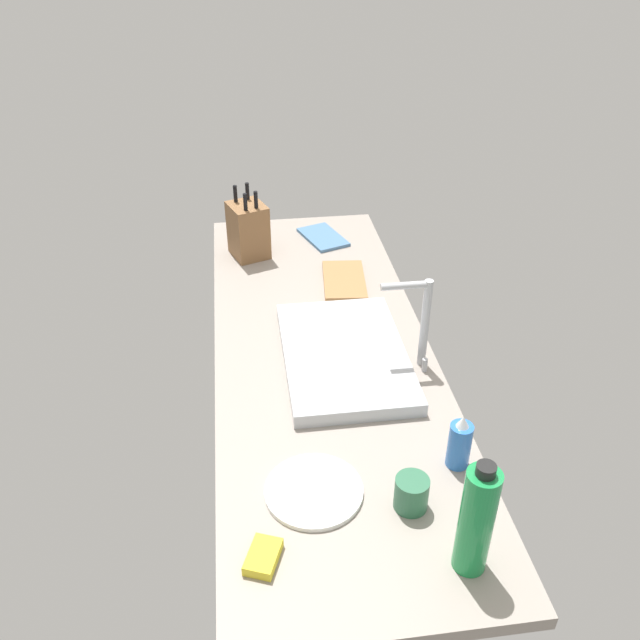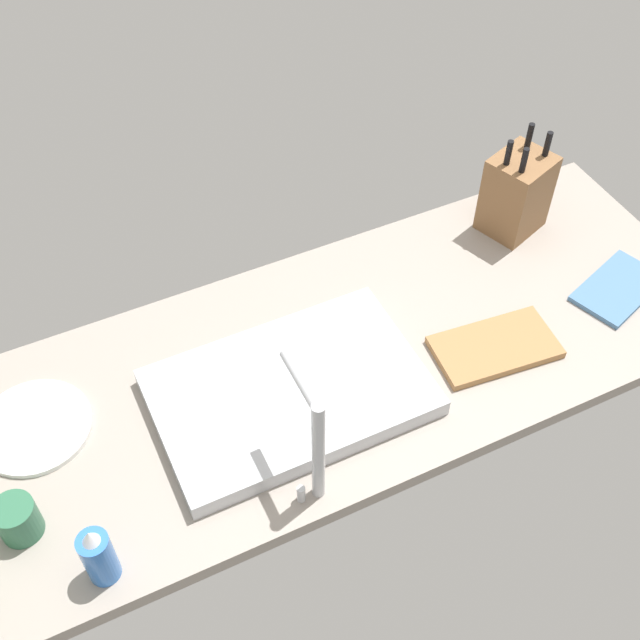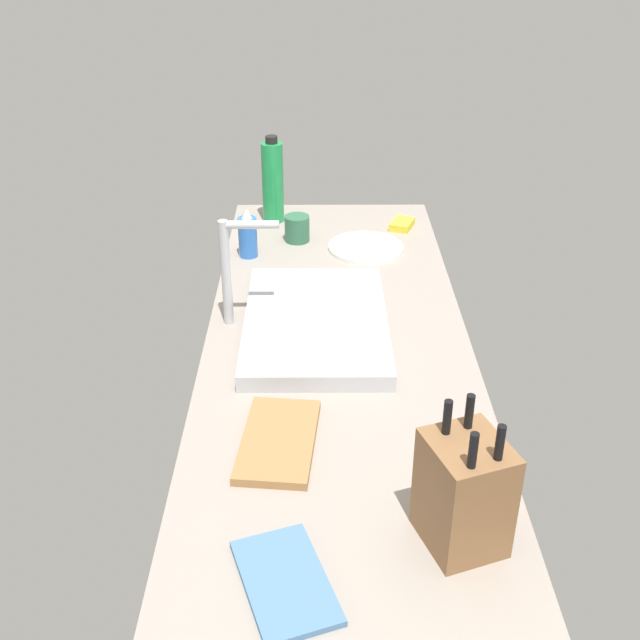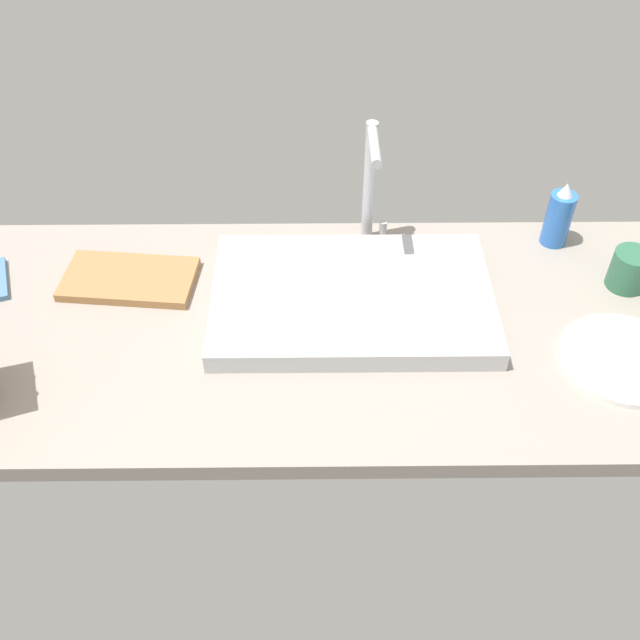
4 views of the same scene
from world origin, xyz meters
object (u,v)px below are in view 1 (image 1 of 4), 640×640
Objects in this scene: faucet at (420,317)px; knife_block at (248,230)px; water_bottle at (476,520)px; dinner_plate at (314,491)px; coffee_mug at (411,493)px; dish_sponge at (263,557)px; soap_bottle at (460,444)px; dish_towel at (323,237)px; cutting_board at (344,281)px; sink_basin at (344,355)px.

faucet reaches higher than knife_block.
water_bottle is (140.38, 37.54, 3.01)cm from knife_block.
coffee_mug is at bearing 72.20° from dinner_plate.
knife_block is 134.36cm from dish_sponge.
dinner_plate is 2.82× the size of coffee_mug.
soap_bottle is 0.69× the size of dish_towel.
faucet is 40.68cm from soap_bottle.
cutting_board is 1.15× the size of dinner_plate.
coffee_mug reaches higher than dish_towel.
soap_bottle is at bearing 8.05° from cutting_board.
faucet reaches higher than coffee_mug.
knife_block is at bearing -165.03° from water_bottle.
sink_basin is 1.96× the size of faucet.
dish_towel is (-9.69, 28.76, -9.54)cm from knife_block.
coffee_mug is at bearing -6.27° from knife_block.
knife_block is 41.20cm from cutting_board.
dish_towel is at bearing 171.14° from dinner_plate.
knife_block is at bearing -158.87° from soap_bottle.
dinner_plate is (-22.91, -28.59, -12.55)cm from water_bottle.
dish_towel is at bearing -175.90° from cutting_board.
dish_towel is at bearing 176.50° from sink_basin.
sink_basin is 73.87cm from knife_block.
sink_basin is at bearing -169.13° from water_bottle.
dinner_plate is (117.47, 8.95, -9.54)cm from knife_block.
knife_block is at bearing -71.38° from dish_towel.
water_bottle is 3.09× the size of dish_sponge.
sink_basin is 2.51× the size of dish_towel.
dish_sponge is (108.83, -34.78, 0.30)cm from cutting_board.
dish_towel is (-34.88, -2.50, -0.30)cm from cutting_board.
dish_sponge is (-6.36, -41.05, -11.95)cm from water_bottle.
knife_block is 1.00× the size of cutting_board.
dinner_plate is 20.73cm from dish_sponge.
water_bottle reaches higher than knife_block.
soap_bottle is at bearing 97.21° from dinner_plate.
faucet is 1.05× the size of cutting_board.
cutting_board is (-48.39, -12.76, -15.23)cm from faucet.
sink_basin reaches higher than dish_towel.
faucet is (4.16, 20.10, 14.11)cm from sink_basin.
soap_bottle is (39.50, -0.32, -9.72)cm from faucet.
dish_towel is 133.84cm from coffee_mug.
sink_basin is at bearing -3.50° from dish_towel.
knife_block is 2.89× the size of dish_sponge.
cutting_board is 94.94cm from dinner_plate.
dish_towel is (-83.27, -15.26, -15.53)cm from faucet.
dinner_plate is at bearing -13.59° from cutting_board.
faucet is 0.98× the size of water_bottle.
knife_block is at bearing 178.50° from dish_sponge.
dish_towel is 2.67× the size of coffee_mug.
cutting_board is 88.93cm from soap_bottle.
soap_bottle reaches higher than cutting_board.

